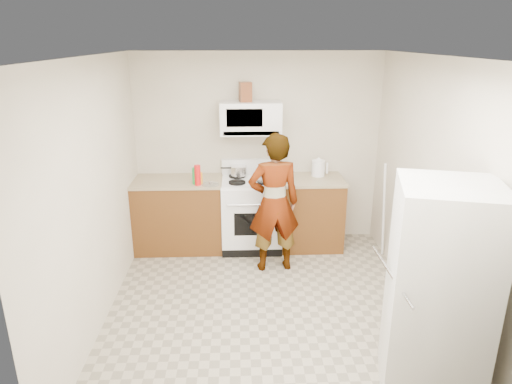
{
  "coord_description": "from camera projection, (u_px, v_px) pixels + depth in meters",
  "views": [
    {
      "loc": [
        -0.26,
        -4.08,
        2.65
      ],
      "look_at": [
        -0.08,
        0.55,
        1.08
      ],
      "focal_mm": 32.0,
      "sensor_mm": 36.0,
      "label": 1
    }
  ],
  "objects": [
    {
      "name": "floor",
      "position": [
        265.0,
        307.0,
        4.72
      ],
      "size": [
        3.6,
        3.6,
        0.0
      ],
      "primitive_type": "plane",
      "color": "gray",
      "rests_on": "ground"
    },
    {
      "name": "back_wall",
      "position": [
        258.0,
        150.0,
        6.01
      ],
      "size": [
        3.2,
        0.02,
        2.5
      ],
      "primitive_type": "cube",
      "color": "beige",
      "rests_on": "floor"
    },
    {
      "name": "right_wall",
      "position": [
        431.0,
        191.0,
        4.38
      ],
      "size": [
        0.02,
        3.6,
        2.5
      ],
      "primitive_type": "cube",
      "color": "beige",
      "rests_on": "floor"
    },
    {
      "name": "cabinet_left",
      "position": [
        179.0,
        215.0,
        5.95
      ],
      "size": [
        1.12,
        0.62,
        0.9
      ],
      "primitive_type": "cube",
      "color": "#5B2E15",
      "rests_on": "floor"
    },
    {
      "name": "counter_left",
      "position": [
        177.0,
        181.0,
        5.8
      ],
      "size": [
        1.14,
        0.64,
        0.03
      ],
      "primitive_type": "cube",
      "color": "tan",
      "rests_on": "cabinet_left"
    },
    {
      "name": "cabinet_right",
      "position": [
        310.0,
        213.0,
        6.01
      ],
      "size": [
        0.8,
        0.62,
        0.9
      ],
      "primitive_type": "cube",
      "color": "#5B2E15",
      "rests_on": "floor"
    },
    {
      "name": "counter_right",
      "position": [
        312.0,
        180.0,
        5.86
      ],
      "size": [
        0.82,
        0.64,
        0.03
      ],
      "primitive_type": "cube",
      "color": "tan",
      "rests_on": "cabinet_right"
    },
    {
      "name": "gas_range",
      "position": [
        251.0,
        212.0,
        5.96
      ],
      "size": [
        0.76,
        0.65,
        1.13
      ],
      "color": "white",
      "rests_on": "floor"
    },
    {
      "name": "microwave",
      "position": [
        251.0,
        118.0,
        5.69
      ],
      "size": [
        0.76,
        0.38,
        0.4
      ],
      "primitive_type": "cube",
      "color": "white",
      "rests_on": "back_wall"
    },
    {
      "name": "person",
      "position": [
        274.0,
        203.0,
        5.28
      ],
      "size": [
        0.65,
        0.47,
        1.66
      ],
      "primitive_type": "imported",
      "rotation": [
        0.0,
        0.0,
        3.27
      ],
      "color": "tan",
      "rests_on": "floor"
    },
    {
      "name": "fridge",
      "position": [
        438.0,
        293.0,
        3.39
      ],
      "size": [
        0.85,
        0.85,
        1.7
      ],
      "primitive_type": "cube",
      "rotation": [
        0.0,
        0.0,
        -0.25
      ],
      "color": "silver",
      "rests_on": "floor"
    },
    {
      "name": "kettle",
      "position": [
        318.0,
        168.0,
        5.94
      ],
      "size": [
        0.22,
        0.22,
        0.21
      ],
      "primitive_type": "cylinder",
      "rotation": [
        0.0,
        0.0,
        -0.33
      ],
      "color": "white",
      "rests_on": "counter_right"
    },
    {
      "name": "jug",
      "position": [
        245.0,
        92.0,
        5.58
      ],
      "size": [
        0.17,
        0.17,
        0.24
      ],
      "primitive_type": "cube",
      "rotation": [
        0.0,
        0.0,
        0.2
      ],
      "color": "brown",
      "rests_on": "microwave"
    },
    {
      "name": "saucepan",
      "position": [
        239.0,
        171.0,
        5.92
      ],
      "size": [
        0.28,
        0.28,
        0.12
      ],
      "primitive_type": "cylinder",
      "rotation": [
        0.0,
        0.0,
        0.43
      ],
      "color": "silver",
      "rests_on": "gas_range"
    },
    {
      "name": "tray",
      "position": [
        266.0,
        180.0,
        5.74
      ],
      "size": [
        0.29,
        0.24,
        0.05
      ],
      "primitive_type": "cube",
      "rotation": [
        0.0,
        0.0,
        0.37
      ],
      "color": "silver",
      "rests_on": "gas_range"
    },
    {
      "name": "bottle_spray",
      "position": [
        198.0,
        175.0,
        5.55
      ],
      "size": [
        0.09,
        0.09,
        0.25
      ],
      "primitive_type": "cylinder",
      "rotation": [
        0.0,
        0.0,
        0.3
      ],
      "color": "red",
      "rests_on": "counter_left"
    },
    {
      "name": "bottle_hot_sauce",
      "position": [
        201.0,
        178.0,
        5.61
      ],
      "size": [
        0.06,
        0.06,
        0.15
      ],
      "primitive_type": "cylinder",
      "rotation": [
        0.0,
        0.0,
        0.41
      ],
      "color": "orange",
      "rests_on": "counter_left"
    },
    {
      "name": "bottle_green_cap",
      "position": [
        195.0,
        176.0,
        5.6
      ],
      "size": [
        0.07,
        0.07,
        0.21
      ],
      "primitive_type": "cylinder",
      "rotation": [
        0.0,
        0.0,
        0.14
      ],
      "color": "green",
      "rests_on": "counter_left"
    },
    {
      "name": "pot_lid",
      "position": [
        210.0,
        184.0,
        5.6
      ],
      "size": [
        0.24,
        0.24,
        0.01
      ],
      "primitive_type": "cylinder",
      "rotation": [
        0.0,
        0.0,
        0.14
      ],
      "color": "silver",
      "rests_on": "counter_left"
    },
    {
      "name": "broom",
      "position": [
        384.0,
        211.0,
        5.56
      ],
      "size": [
        0.17,
        0.24,
        1.26
      ],
      "primitive_type": "cylinder",
      "rotation": [
        0.14,
        -0.14,
        0.19
      ],
      "color": "silver",
      "rests_on": "floor"
    }
  ]
}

